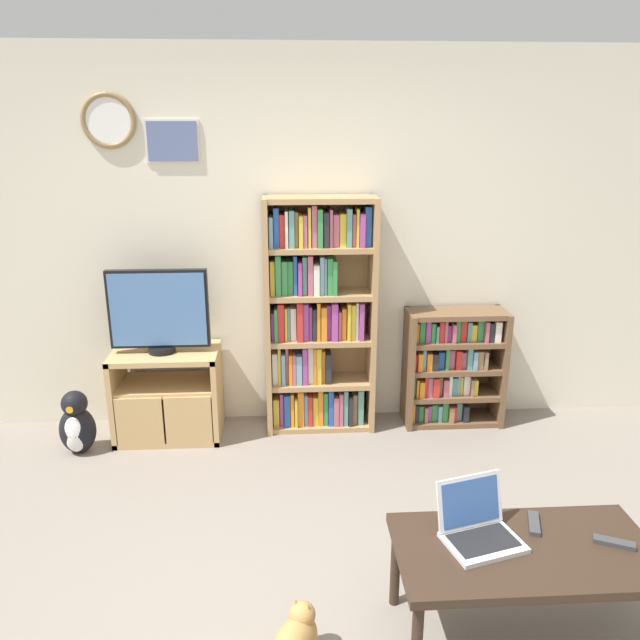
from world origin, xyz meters
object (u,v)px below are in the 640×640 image
Objects in this scene: penguin_figurine at (77,425)px; bookshelf_tall at (316,318)px; television at (159,312)px; laptop at (478,525)px; coffee_table at (525,558)px; remote_far_from_laptop at (614,543)px; tv_stand at (168,394)px; bookshelf_short at (450,366)px; remote_near_laptop at (534,523)px.

bookshelf_tall is at bearing 11.16° from penguin_figurine.
laptop is (1.61, -1.84, -0.40)m from television.
coffee_table is 6.48× the size of remote_far_from_laptop.
laptop is at bearing -48.83° from television.
coffee_table is (1.78, -1.93, 0.09)m from tv_stand.
bookshelf_short is (2.00, 0.11, 0.12)m from tv_stand.
bookshelf_short reaches higher than laptop.
remote_far_from_laptop is (0.55, -0.08, -0.05)m from laptop.
television reaches higher than coffee_table.
coffee_table is 0.18m from remote_near_laptop.
bookshelf_tall is 1.94× the size of bookshelf_short.
bookshelf_short is 2.04m from remote_far_from_laptop.
bookshelf_short is 5.11× the size of remote_near_laptop.
television is 2.68m from coffee_table.
bookshelf_tall reaches higher than bookshelf_short.
bookshelf_tall is 1.04m from bookshelf_short.
bookshelf_tall is at bearing 90.36° from laptop.
television is at bearing 133.08° from coffee_table.
penguin_figurine is at bearing -159.89° from tv_stand.
tv_stand is at bearing -176.86° from bookshelf_short.
bookshelf_tall is at bearing 110.11° from coffee_table.
television is 4.01× the size of remote_far_from_laptop.
laptop reaches higher than penguin_figurine.
television is 0.40× the size of bookshelf_tall.
tv_stand is 1.09× the size of television.
penguin_figurine is at bearing 143.80° from coffee_table.
remote_near_laptop is at bearing -43.70° from tv_stand.
television is at bearing -155.04° from tv_stand.
coffee_table is at bearing -102.80° from remote_near_laptop.
bookshelf_tall is 1.55× the size of coffee_table.
bookshelf_short is 2.05m from coffee_table.
remote_near_laptop is 0.31m from remote_far_from_laptop.
bookshelf_tall is 2.06m from laptop.
penguin_figurine is at bearing -160.02° from television.
television reaches higher than penguin_figurine.
bookshelf_tall is at bearing 5.96° from tv_stand.
coffee_table is at bearing -47.27° from tv_stand.
penguin_figurine is (-2.35, 1.72, -0.20)m from coffee_table.
bookshelf_tall is at bearing -126.95° from remote_far_from_laptop.
tv_stand is at bearing 115.15° from laptop.
television is at bearing 154.91° from remote_near_laptop.
coffee_table is at bearing -46.92° from television.
penguin_figurine is (-1.60, -0.32, -0.61)m from bookshelf_tall.
remote_far_from_laptop is (0.28, -0.15, 0.00)m from remote_near_laptop.
laptop reaches higher than tv_stand.
coffee_table is at bearing -36.20° from penguin_figurine.
television is 1.51× the size of penguin_figurine.
coffee_table is at bearing -38.44° from laptop.
bookshelf_tall reaches higher than remote_far_from_laptop.
television is at bearing -176.68° from bookshelf_short.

